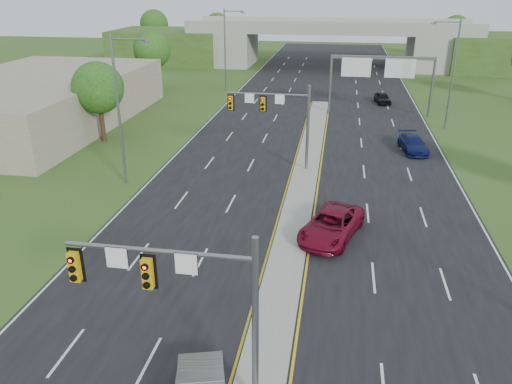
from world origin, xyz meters
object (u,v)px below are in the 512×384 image
object	(u,v)px
overpass	(329,46)
car_far_a	(331,225)
car_far_b	(413,144)
signal_mast_far	(280,113)
sign_gantry	(380,69)
car_far_c	(383,98)
signal_mast_near	(189,293)

from	to	relation	value
overpass	car_far_a	distance (m)	66.44
overpass	car_far_b	size ratio (longest dim) A/B	16.63
signal_mast_far	sign_gantry	xyz separation A→B (m)	(8.95, 19.99, 0.51)
car_far_b	car_far_c	size ratio (longest dim) A/B	1.22
overpass	car_far_c	xyz separation A→B (m)	(7.75, -28.90, -2.86)
car_far_a	car_far_b	bearing A→B (deg)	86.72
overpass	sign_gantry	bearing A→B (deg)	-79.21
car_far_b	car_far_c	distance (m)	19.54
car_far_c	signal_mast_far	bearing A→B (deg)	-120.27
signal_mast_near	signal_mast_far	distance (m)	25.00
overpass	car_far_a	world-z (taller)	overpass
signal_mast_near	car_far_a	distance (m)	15.00
sign_gantry	overpass	bearing A→B (deg)	100.79
sign_gantry	overpass	xyz separation A→B (m)	(-6.68, 35.08, -1.69)
signal_mast_near	car_far_c	distance (m)	52.30
sign_gantry	car_far_c	distance (m)	7.75
signal_mast_far	car_far_c	world-z (taller)	signal_mast_far
car_far_a	signal_mast_near	bearing A→B (deg)	-90.89
signal_mast_near	car_far_c	bearing A→B (deg)	78.93
signal_mast_far	car_far_c	xyz separation A→B (m)	(10.01, 26.18, -4.03)
signal_mast_far	car_far_b	size ratio (longest dim) A/B	1.46
signal_mast_far	sign_gantry	size ratio (longest dim) A/B	0.60
sign_gantry	car_far_c	world-z (taller)	sign_gantry
overpass	car_far_a	xyz separation A→B (m)	(2.34, -66.34, -2.72)
signal_mast_near	car_far_c	size ratio (longest dim) A/B	1.78
signal_mast_near	car_far_b	xyz separation A→B (m)	(11.48, 31.70, -4.01)
car_far_c	car_far_a	bearing A→B (deg)	-107.55
signal_mast_far	car_far_a	world-z (taller)	signal_mast_far
signal_mast_far	car_far_c	bearing A→B (deg)	69.07
overpass	car_far_b	distance (m)	49.33
sign_gantry	car_far_b	size ratio (longest dim) A/B	2.41
sign_gantry	signal_mast_far	bearing A→B (deg)	-114.11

